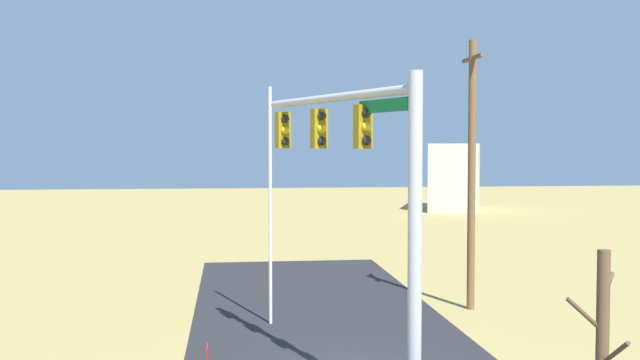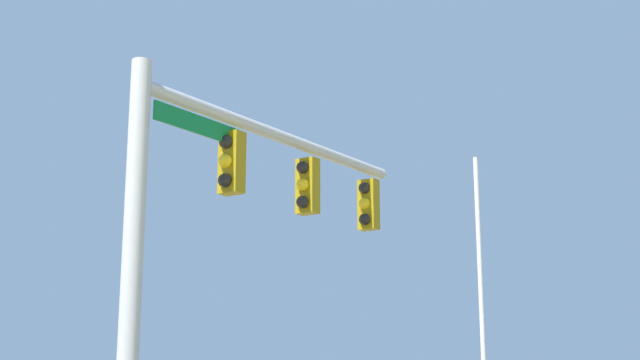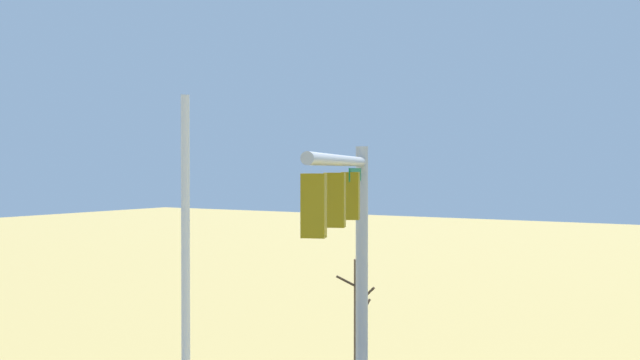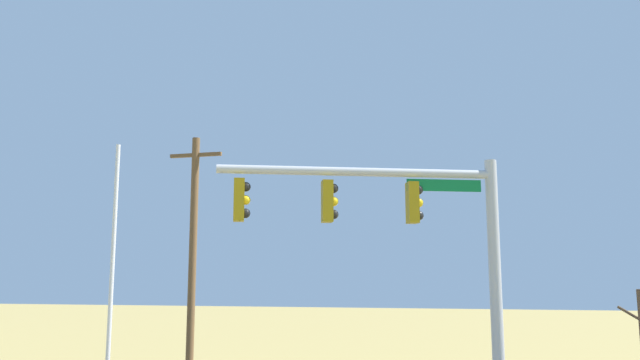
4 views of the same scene
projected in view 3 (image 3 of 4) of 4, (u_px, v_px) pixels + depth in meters
The scene contains 2 objects.
signal_mast at pixel (351, 244), 15.22m from camera, with size 6.18×2.62×6.97m.
bare_tree at pixel (357, 326), 21.20m from camera, with size 1.27×1.02×3.91m.
Camera 3 is at (-12.10, -7.39, 6.48)m, focal length 42.31 mm.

